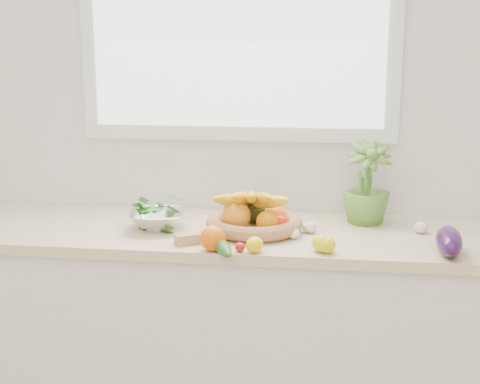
# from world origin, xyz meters

# --- Properties ---
(back_wall) EXTENTS (4.50, 0.02, 2.70)m
(back_wall) POSITION_xyz_m (0.00, 2.25, 1.35)
(back_wall) COLOR white
(back_wall) RESTS_ON ground
(counter_cabinet) EXTENTS (2.20, 0.58, 0.86)m
(counter_cabinet) POSITION_xyz_m (0.00, 1.95, 0.43)
(counter_cabinet) COLOR silver
(counter_cabinet) RESTS_ON ground
(countertop) EXTENTS (2.24, 0.62, 0.04)m
(countertop) POSITION_xyz_m (0.00, 1.95, 0.88)
(countertop) COLOR beige
(countertop) RESTS_ON counter_cabinet
(window_frame) EXTENTS (1.30, 0.03, 1.10)m
(window_frame) POSITION_xyz_m (0.00, 2.23, 1.75)
(window_frame) COLOR white
(window_frame) RESTS_ON back_wall
(window_pane) EXTENTS (1.18, 0.01, 0.98)m
(window_pane) POSITION_xyz_m (0.00, 2.21, 1.75)
(window_pane) COLOR white
(window_pane) RESTS_ON window_frame
(orange_loose) EXTENTS (0.11, 0.11, 0.09)m
(orange_loose) POSITION_xyz_m (-0.01, 1.67, 0.94)
(orange_loose) COLOR #FE6008
(orange_loose) RESTS_ON countertop
(lemon_a) EXTENTS (0.07, 0.08, 0.06)m
(lemon_a) POSITION_xyz_m (0.38, 1.70, 0.93)
(lemon_a) COLOR #CED20B
(lemon_a) RESTS_ON countertop
(lemon_b) EXTENTS (0.08, 0.09, 0.06)m
(lemon_b) POSITION_xyz_m (0.13, 1.67, 0.93)
(lemon_b) COLOR yellow
(lemon_b) RESTS_ON countertop
(lemon_c) EXTENTS (0.10, 0.10, 0.06)m
(lemon_c) POSITION_xyz_m (0.36, 1.71, 0.93)
(lemon_c) COLOR yellow
(lemon_c) RESTS_ON countertop
(apple) EXTENTS (0.09, 0.09, 0.07)m
(apple) POSITION_xyz_m (0.21, 1.91, 0.94)
(apple) COLOR red
(apple) RESTS_ON countertop
(ginger) EXTENTS (0.12, 0.10, 0.04)m
(ginger) POSITION_xyz_m (-0.10, 1.74, 0.92)
(ginger) COLOR tan
(ginger) RESTS_ON countertop
(garlic_a) EXTENTS (0.06, 0.06, 0.04)m
(garlic_a) POSITION_xyz_m (0.31, 1.93, 0.92)
(garlic_a) COLOR silver
(garlic_a) RESTS_ON countertop
(garlic_b) EXTENTS (0.06, 0.06, 0.04)m
(garlic_b) POSITION_xyz_m (0.73, 1.98, 0.92)
(garlic_b) COLOR silver
(garlic_b) RESTS_ON countertop
(garlic_c) EXTENTS (0.05, 0.05, 0.04)m
(garlic_c) POSITION_xyz_m (0.26, 1.85, 0.92)
(garlic_c) COLOR white
(garlic_c) RESTS_ON countertop
(eggplant) EXTENTS (0.10, 0.23, 0.09)m
(eggplant) POSITION_xyz_m (0.79, 1.74, 0.95)
(eggplant) COLOR #2B103D
(eggplant) RESTS_ON countertop
(cucumber) EXTENTS (0.15, 0.26, 0.05)m
(cucumber) POSITION_xyz_m (0.02, 1.67, 0.92)
(cucumber) COLOR #1C5117
(cucumber) RESTS_ON countertop
(radish) EXTENTS (0.04, 0.04, 0.03)m
(radish) POSITION_xyz_m (0.08, 1.67, 0.92)
(radish) COLOR red
(radish) RESTS_ON countertop
(potted_herb) EXTENTS (0.21, 0.21, 0.33)m
(potted_herb) POSITION_xyz_m (0.53, 2.11, 1.06)
(potted_herb) COLOR #528831
(potted_herb) RESTS_ON countertop
(fruit_basket) EXTENTS (0.40, 0.40, 0.19)m
(fruit_basket) POSITION_xyz_m (0.10, 1.93, 0.95)
(fruit_basket) COLOR #B57B50
(fruit_basket) RESTS_ON countertop
(colander_with_spinach) EXTENTS (0.26, 0.26, 0.12)m
(colander_with_spinach) POSITION_xyz_m (-0.27, 1.90, 0.96)
(colander_with_spinach) COLOR silver
(colander_with_spinach) RESTS_ON countertop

